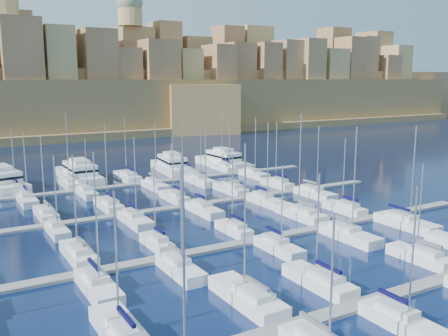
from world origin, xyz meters
TOP-DOWN VIEW (x-y plane):
  - ground at (0.00, 0.00)m, footprint 600.00×600.00m
  - pontoon_near at (0.00, -34.00)m, footprint 84.00×2.00m
  - pontoon_mid_near at (0.00, -12.00)m, footprint 84.00×2.00m
  - pontoon_mid_far at (0.00, 10.00)m, footprint 84.00×2.00m
  - pontoon_far at (0.00, 32.00)m, footprint 84.00×2.00m
  - sailboat_1 at (-24.68, -28.19)m, footprint 2.96×9.87m
  - sailboat_2 at (-11.39, -27.83)m, footprint 3.18×10.59m
  - sailboat_3 at (-2.40, -28.34)m, footprint 2.87×9.56m
  - sailboat_4 at (13.48, -28.82)m, footprint 2.58×8.58m
  - sailboat_9 at (-2.05, -39.24)m, footprint 2.61×8.71m
  - sailboat_13 at (-22.83, -6.47)m, footprint 2.79×9.29m
  - sailboat_14 at (-12.65, -7.38)m, footprint 2.23×7.44m
  - sailboat_15 at (-0.49, -7.34)m, footprint 2.26×7.52m
  - sailboat_16 at (13.21, -5.92)m, footprint 3.12×10.40m
  - sailboat_17 at (21.87, -6.86)m, footprint 2.55×8.51m
  - sailboat_19 at (-23.64, -17.58)m, footprint 2.82×9.40m
  - sailboat_20 at (-13.91, -17.30)m, footprint 2.65×8.83m
  - sailboat_21 at (0.43, -17.08)m, footprint 2.51×8.38m
  - sailboat_22 at (12.01, -17.92)m, footprint 3.03×10.09m
  - sailboat_23 at (23.73, -18.11)m, footprint 3.14×10.47m
  - sailboat_25 at (-22.59, 15.23)m, footprint 2.60×8.67m
  - sailboat_26 at (-12.01, 15.51)m, footprint 2.78×9.26m
  - sailboat_27 at (0.37, 15.21)m, footprint 2.59×8.63m
  - sailboat_28 at (12.91, 15.69)m, footprint 2.88×9.61m
  - sailboat_29 at (23.99, 15.21)m, footprint 2.59×8.64m
  - sailboat_31 at (-22.95, 5.27)m, footprint 2.30×7.66m
  - sailboat_32 at (-11.30, 4.46)m, footprint 2.79×9.31m
  - sailboat_33 at (0.91, 4.50)m, footprint 2.77×9.23m
  - sailboat_34 at (13.42, 4.54)m, footprint 2.74×9.14m
  - sailboat_35 at (24.78, 4.27)m, footprint 2.91×9.70m
  - sailboat_37 at (-24.11, 37.31)m, footprint 2.66×8.85m
  - sailboat_38 at (-13.48, 37.42)m, footprint 2.72×9.07m
  - sailboat_39 at (-0.62, 38.11)m, footprint 3.14×10.48m
  - sailboat_40 at (13.10, 37.56)m, footprint 2.81×9.36m
  - sailboat_41 at (23.76, 37.31)m, footprint 2.65×8.84m
  - sailboat_43 at (-23.64, 26.68)m, footprint 2.66×8.86m
  - sailboat_44 at (-12.75, 27.02)m, footprint 2.45×8.17m
  - sailboat_45 at (1.24, 26.54)m, footprint 2.75×9.15m
  - sailboat_46 at (11.36, 26.14)m, footprint 2.99×9.96m
  - sailboat_47 at (25.61, 26.53)m, footprint 2.75×9.17m
  - motor_yacht_a at (-26.17, 43.05)m, footprint 9.52×20.63m
  - motor_yacht_b at (-10.05, 42.84)m, footprint 6.08×19.51m
  - motor_yacht_c at (11.83, 41.83)m, footprint 6.98×17.79m
  - motor_yacht_d at (26.23, 42.04)m, footprint 6.34×18.06m
  - fortified_city at (-0.19, 155.26)m, footprint 460.00×108.95m

SIDE VIEW (x-z plane):
  - ground at x=0.00m, z-range 0.00..0.00m
  - pontoon_near at x=0.00m, z-range 0.00..0.40m
  - pontoon_mid_near at x=0.00m, z-range 0.00..0.40m
  - pontoon_mid_far at x=0.00m, z-range 0.00..0.40m
  - pontoon_far at x=0.00m, z-range 0.00..0.40m
  - sailboat_14 at x=-12.65m, z-range -5.02..6.44m
  - sailboat_15 at x=-0.49m, z-range -5.25..6.68m
  - sailboat_44 at x=-12.75m, z-range -5.15..6.58m
  - sailboat_31 at x=-22.95m, z-range -5.30..6.73m
  - sailboat_21 at x=0.43m, z-range -5.26..6.70m
  - sailboat_4 at x=13.48m, z-range -5.58..7.03m
  - sailboat_17 at x=21.87m, z-range -5.73..7.19m
  - sailboat_20 at x=-13.91m, z-range -5.76..7.22m
  - sailboat_37 at x=-24.11m, z-range -5.87..7.34m
  - sailboat_25 at x=-22.59m, z-range -6.09..7.56m
  - sailboat_9 at x=-2.05m, z-range -6.12..7.59m
  - sailboat_43 at x=-23.64m, z-range -6.09..7.56m
  - sailboat_3 at x=-2.40m, z-range -5.67..7.15m
  - sailboat_13 at x=-22.83m, z-range -6.02..7.50m
  - sailboat_29 at x=23.99m, z-range -6.30..7.78m
  - sailboat_45 at x=1.24m, z-range -6.15..7.63m
  - sailboat_47 at x=25.61m, z-range -6.29..7.78m
  - sailboat_46 at x=11.36m, z-range -5.77..7.26m
  - sailboat_27 at x=0.37m, z-range -6.48..7.97m
  - sailboat_32 at x=-11.30m, z-range -6.28..7.77m
  - sailboat_33 at x=0.91m, z-range -6.33..7.82m
  - sailboat_1 at x=-24.68m, z-range -6.02..7.51m
  - sailboat_40 at x=13.10m, z-range -6.47..7.96m
  - sailboat_35 at x=24.78m, z-range -6.29..7.79m
  - sailboat_41 at x=23.76m, z-range -6.66..8.16m
  - sailboat_28 at x=12.91m, z-range -6.44..7.94m
  - sailboat_34 at x=13.42m, z-range -6.89..8.40m
  - sailboat_26 at x=-12.01m, z-range -6.86..8.38m
  - sailboat_19 at x=-23.64m, z-range -6.97..8.49m
  - sailboat_38 at x=-13.48m, z-range -7.07..8.59m
  - sailboat_39 at x=-0.62m, z-range -6.54..8.06m
  - sailboat_22 at x=12.01m, z-range -7.41..8.95m
  - sailboat_23 at x=23.73m, z-range -7.22..8.77m
  - sailboat_2 at x=-11.39m, z-range -7.51..9.06m
  - sailboat_16 at x=13.21m, z-range -7.81..9.37m
  - motor_yacht_b at x=-10.05m, z-range -0.90..4.35m
  - motor_yacht_c at x=11.83m, z-range -0.90..4.35m
  - motor_yacht_d at x=26.23m, z-range -0.90..4.35m
  - motor_yacht_a at x=-26.17m, z-range -0.90..4.35m
  - fortified_city at x=-0.19m, z-range -15.02..44.50m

